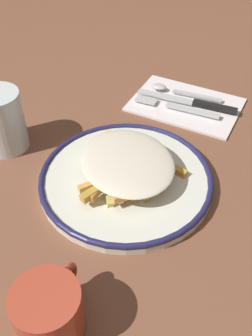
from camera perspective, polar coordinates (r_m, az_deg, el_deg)
The scene contains 9 objects.
ground_plane at distance 0.65m, azimuth 0.00°, elevation -2.23°, with size 2.60×2.60×0.00m, color brown.
plate at distance 0.64m, azimuth 0.00°, elevation -1.59°, with size 0.28×0.28×0.02m.
fries_heap at distance 0.62m, azimuth 0.26°, elevation 0.45°, with size 0.22×0.22×0.04m.
napkin at distance 0.83m, azimuth 8.70°, elevation 9.27°, with size 0.15×0.22×0.01m, color white.
fork at distance 0.80m, azimuth 7.34°, elevation 8.86°, with size 0.02×0.18×0.01m.
knife at distance 0.82m, azimuth 10.04°, elevation 9.38°, with size 0.02×0.21×0.01m.
spoon at distance 0.85m, azimuth 6.99°, elevation 11.21°, with size 0.02×0.15×0.01m.
water_glass at distance 0.72m, azimuth -17.72°, elevation 6.57°, with size 0.08×0.08×0.11m, color silver.
coffee_mug at distance 0.48m, azimuth -11.19°, elevation -19.89°, with size 0.11×0.08×0.07m.
Camera 1 is at (-0.42, -0.17, 0.46)m, focal length 41.71 mm.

